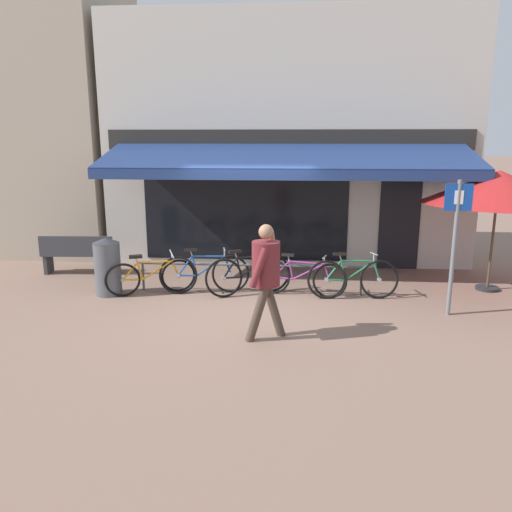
{
  "coord_description": "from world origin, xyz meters",
  "views": [
    {
      "loc": [
        0.9,
        -8.45,
        2.92
      ],
      "look_at": [
        0.27,
        -0.56,
        1.05
      ],
      "focal_mm": 35.0,
      "sensor_mm": 36.0,
      "label": 1
    }
  ],
  "objects": [
    {
      "name": "pedestrian_adult",
      "position": [
        0.49,
        -1.45,
        1.06
      ],
      "size": [
        0.6,
        0.71,
        1.75
      ],
      "rotation": [
        0.0,
        0.0,
        0.05
      ],
      "color": "#47382D",
      "rests_on": "ground_plane"
    },
    {
      "name": "park_bench",
      "position": [
        -3.83,
        1.86,
        0.46
      ],
      "size": [
        1.62,
        0.53,
        0.87
      ],
      "rotation": [
        0.0,
        0.0,
        0.05
      ],
      "color": "#38383D",
      "rests_on": "ground_plane"
    },
    {
      "name": "cafe_parasol",
      "position": [
        4.72,
        1.35,
        2.02
      ],
      "size": [
        2.8,
        2.8,
        2.34
      ],
      "color": "#4C3D2D",
      "rests_on": "ground_plane"
    },
    {
      "name": "bicycle_purple",
      "position": [
        1.03,
        0.7,
        0.35
      ],
      "size": [
        1.73,
        0.51,
        0.81
      ],
      "rotation": [
        -0.12,
        0.0,
        -0.19
      ],
      "color": "black",
      "rests_on": "ground_plane"
    },
    {
      "name": "bike_rack_rail",
      "position": [
        0.06,
        0.78,
        0.49
      ],
      "size": [
        4.33,
        0.04,
        0.57
      ],
      "color": "#47494F",
      "rests_on": "ground_plane"
    },
    {
      "name": "litter_bin",
      "position": [
        -2.64,
        0.46,
        0.56
      ],
      "size": [
        0.5,
        0.5,
        1.11
      ],
      "color": "#515459",
      "rests_on": "ground_plane"
    },
    {
      "name": "ground_plane",
      "position": [
        0.0,
        0.0,
        0.0
      ],
      "size": [
        160.0,
        160.0,
        0.0
      ],
      "primitive_type": "plane",
      "color": "#846656"
    },
    {
      "name": "neighbour_building",
      "position": [
        -6.56,
        4.91,
        3.54
      ],
      "size": [
        5.57,
        4.0,
        7.09
      ],
      "color": "tan",
      "rests_on": "ground_plane"
    },
    {
      "name": "parking_sign",
      "position": [
        3.52,
        -0.19,
        1.4
      ],
      "size": [
        0.44,
        0.07,
        2.28
      ],
      "color": "slate",
      "rests_on": "ground_plane"
    },
    {
      "name": "bicycle_green",
      "position": [
        1.99,
        0.61,
        0.39
      ],
      "size": [
        1.71,
        0.52,
        0.89
      ],
      "rotation": [
        -0.14,
        0.0,
        0.08
      ],
      "color": "black",
      "rests_on": "ground_plane"
    },
    {
      "name": "shop_front",
      "position": [
        0.69,
        4.39,
        2.84
      ],
      "size": [
        8.53,
        4.83,
        5.7
      ],
      "color": "beige",
      "rests_on": "ground_plane"
    },
    {
      "name": "bicycle_orange",
      "position": [
        -1.83,
        0.51,
        0.36
      ],
      "size": [
        1.63,
        0.72,
        0.81
      ],
      "rotation": [
        0.08,
        0.0,
        0.38
      ],
      "color": "black",
      "rests_on": "ground_plane"
    },
    {
      "name": "bicycle_black",
      "position": [
        0.02,
        0.7,
        0.39
      ],
      "size": [
        1.61,
        0.89,
        0.89
      ],
      "rotation": [
        -0.11,
        0.0,
        0.45
      ],
      "color": "black",
      "rests_on": "ground_plane"
    },
    {
      "name": "bicycle_blue",
      "position": [
        -0.83,
        0.72,
        0.39
      ],
      "size": [
        1.73,
        0.6,
        0.89
      ],
      "rotation": [
        -0.12,
        0.0,
        0.18
      ],
      "color": "black",
      "rests_on": "ground_plane"
    }
  ]
}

